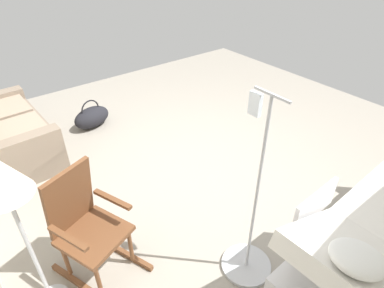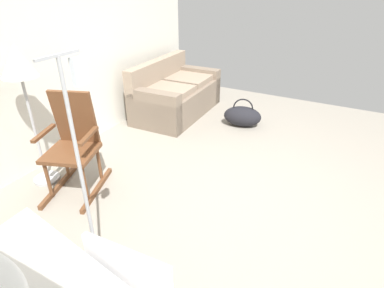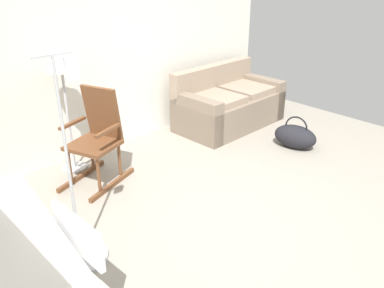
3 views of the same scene
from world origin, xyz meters
name	(u,v)px [view 2 (image 2 of 3)]	position (x,y,z in m)	size (l,w,h in m)	color
ground_plane	(244,208)	(0.00, 0.00, 0.00)	(6.82, 6.82, 0.00)	gray
back_wall	(45,44)	(0.00, 2.47, 1.35)	(5.65, 0.10, 2.70)	silver
couch	(175,95)	(1.77, 1.86, 0.31)	(1.63, 0.91, 0.85)	#7D6C5C
rocking_chair	(73,145)	(-0.49, 1.70, 0.50)	(0.88, 0.71, 1.05)	brown
floor_lamp	(20,72)	(-0.59, 2.12, 1.23)	(0.34, 0.34, 1.48)	#B2B5BA
duffel_bag	(242,116)	(1.83, 0.72, 0.15)	(0.43, 0.61, 0.43)	black
iv_pole	(98,256)	(-1.30, 0.65, 0.25)	(0.44, 0.44, 1.69)	#B2B5BA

